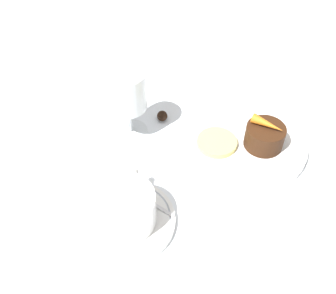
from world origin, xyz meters
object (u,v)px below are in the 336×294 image
(fork, at_px, (233,88))
(dinner_plate, at_px, (242,141))
(wine_glass, at_px, (127,94))
(coffee_cup, at_px, (123,208))
(dessert_cake, at_px, (265,136))

(fork, bearing_deg, dinner_plate, -168.07)
(dinner_plate, bearing_deg, wine_glass, 93.78)
(coffee_cup, distance_m, wine_glass, 0.21)
(wine_glass, height_order, dessert_cake, wine_glass)
(dinner_plate, height_order, fork, dinner_plate)
(coffee_cup, relative_size, dessert_cake, 1.79)
(coffee_cup, bearing_deg, dessert_cake, -43.96)
(coffee_cup, distance_m, fork, 0.40)
(dinner_plate, distance_m, dessert_cake, 0.05)
(fork, distance_m, dessert_cake, 0.19)
(dinner_plate, bearing_deg, dessert_cake, -101.25)
(fork, xyz_separation_m, dessert_cake, (-0.17, -0.07, 0.03))
(dinner_plate, relative_size, coffee_cup, 1.90)
(coffee_cup, relative_size, wine_glass, 0.92)
(coffee_cup, height_order, wine_glass, wine_glass)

